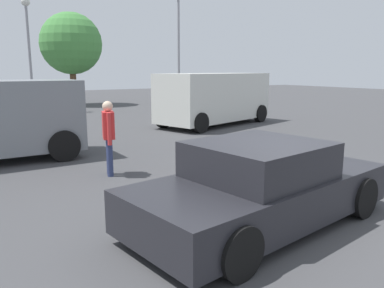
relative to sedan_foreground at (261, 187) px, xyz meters
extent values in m
plane|color=#424244|center=(0.40, -0.07, -0.59)|extent=(80.00, 80.00, 0.00)
cube|color=#232328|center=(0.02, 0.00, -0.13)|extent=(4.46, 2.42, 0.59)
cube|color=#232328|center=(-0.07, -0.01, 0.43)|extent=(2.01, 1.90, 0.52)
cube|color=slate|center=(0.76, 0.12, 0.43)|extent=(0.29, 1.51, 0.43)
cube|color=slate|center=(-0.90, -0.14, 0.43)|extent=(0.29, 1.51, 0.43)
cylinder|color=black|center=(1.30, 1.06, -0.27)|extent=(0.67, 0.32, 0.64)
cylinder|color=black|center=(1.56, -0.61, -0.27)|extent=(0.67, 0.32, 0.64)
cylinder|color=black|center=(-1.51, 0.62, -0.27)|extent=(0.67, 0.32, 0.64)
cylinder|color=black|center=(-1.25, -1.05, -0.27)|extent=(0.67, 0.32, 0.64)
cube|color=silver|center=(5.53, 9.16, 0.60)|extent=(5.69, 3.48, 1.93)
cube|color=slate|center=(3.01, 8.40, 1.03)|extent=(0.54, 1.67, 0.77)
cylinder|color=black|center=(3.83, 7.64, -0.21)|extent=(0.80, 0.46, 0.76)
cylinder|color=black|center=(3.27, 9.49, -0.21)|extent=(0.80, 0.46, 0.76)
cylinder|color=black|center=(7.78, 8.82, -0.21)|extent=(0.80, 0.46, 0.76)
cylinder|color=black|center=(7.23, 10.68, -0.21)|extent=(0.80, 0.46, 0.76)
cylinder|color=black|center=(-1.52, 5.72, -0.19)|extent=(0.80, 0.26, 0.80)
cylinder|color=black|center=(-1.54, 7.50, -0.19)|extent=(0.80, 0.26, 0.80)
cylinder|color=navy|center=(-1.01, 3.72, -0.17)|extent=(0.13, 0.13, 0.83)
cylinder|color=navy|center=(-0.97, 3.89, -0.17)|extent=(0.13, 0.13, 0.83)
cube|color=red|center=(-0.99, 3.81, 0.54)|extent=(0.34, 0.45, 0.59)
cylinder|color=red|center=(-1.06, 3.57, 0.48)|extent=(0.09, 0.09, 0.69)
cylinder|color=red|center=(-0.93, 4.04, 0.48)|extent=(0.09, 0.09, 0.69)
sphere|color=beige|center=(-0.99, 3.81, 0.94)|extent=(0.22, 0.22, 0.22)
cylinder|color=gray|center=(7.53, 15.73, 2.57)|extent=(0.14, 0.14, 6.30)
cylinder|color=gray|center=(-0.18, 18.22, 2.23)|extent=(0.14, 0.14, 5.63)
sphere|color=silver|center=(-0.18, 18.22, 5.18)|extent=(0.44, 0.44, 0.44)
cylinder|color=brown|center=(2.87, 21.47, 0.66)|extent=(0.40, 0.40, 2.49)
sphere|color=#478C42|center=(2.87, 21.47, 3.37)|extent=(3.91, 3.91, 3.91)
camera|label=1|loc=(-3.73, -4.12, 1.71)|focal=35.82mm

